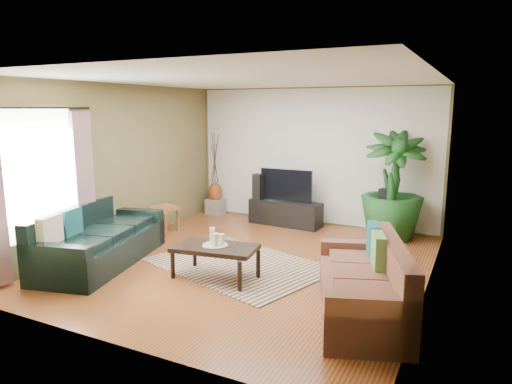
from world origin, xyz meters
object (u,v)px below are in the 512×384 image
Objects in this scene: sofa_left at (101,236)px; speaker_right at (384,213)px; side_table at (164,219)px; television at (286,185)px; speaker_left at (258,199)px; tv_stand at (285,213)px; vase at (215,192)px; potted_plant at (393,186)px; sofa_right at (361,279)px; pedestal at (215,207)px; coffee_table at (215,262)px.

sofa_left is 2.60× the size of speaker_right.
sofa_left is 1.86m from side_table.
speaker_left is at bearing -170.14° from television.
side_table is at bearing -128.79° from speaker_left.
tv_stand is 1.46× the size of speaker_left.
potted_plant is at bearing -3.27° from vase.
speaker_left is (-2.87, 3.25, 0.07)m from sofa_right.
sofa_right reaches higher than side_table.
tv_stand is at bearing -6.29° from pedestal.
side_table is at bearing -93.77° from pedestal.
potted_plant reaches higher than sofa_left.
pedestal is 0.32m from vase.
potted_plant is at bearing 51.27° from coffee_table.
television is at bearing 39.13° from side_table.
tv_stand is at bearing 11.60° from speaker_left.
potted_plant reaches higher than speaker_right.
speaker_right is at bearing 4.83° from tv_stand.
sofa_right is 4.51× the size of vase.
speaker_right is 3.66m from vase.
speaker_right is at bearing -2.94° from pedestal.
speaker_right is (1.91, 0.00, 0.20)m from tv_stand.
coffee_table is (1.85, 0.23, -0.20)m from sofa_left.
pedestal is (-2.01, 3.28, -0.06)m from coffee_table.
television is 3.19× the size of pedestal.
side_table is at bearing -140.87° from television.
tv_stand is 1.92m from speaker_right.
side_table is at bearing -93.77° from vase.
sofa_left is at bearing -81.53° from side_table.
sofa_left is 3.71m from television.
sofa_right is at bearing -55.30° from television.
sofa_left is at bearing -103.76° from speaker_left.
sofa_right is 4.34m from speaker_left.
sofa_right is 5.77× the size of pedestal.
potted_plant reaches higher than vase.
potted_plant is (0.14, -0.03, 0.51)m from speaker_right.
sofa_right is at bearing -23.79° from side_table.
television reaches higher than speaker_left.
pedestal is at bearing 174.36° from television.
television is 2.05m from potted_plant.
speaker_left is (-0.82, 3.01, 0.27)m from coffee_table.
pedestal is (-0.16, 3.51, -0.26)m from sofa_left.
vase is (-4.06, 3.52, 0.06)m from sofa_right.
speaker_left is 2.05× the size of side_table.
side_table reaches higher than pedestal.
sofa_right is 3.35m from potted_plant.
speaker_right is 1.81× the size of side_table.
speaker_left reaches higher than tv_stand.
television is at bearing 13.61° from speaker_left.
tv_stand is 0.56m from television.
speaker_right is (-0.41, 3.33, 0.02)m from sofa_right.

